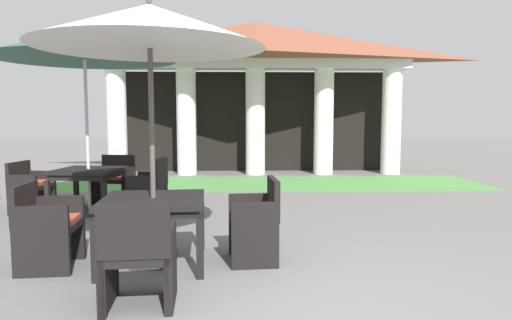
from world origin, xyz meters
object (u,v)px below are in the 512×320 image
object	(u,v)px
patio_chair_near_foreground_east	(150,188)
patio_chair_near_foreground_west	(30,187)
patio_umbrella_mid_left	(150,28)
patio_chair_mid_left_east	(256,222)
patio_table_mid_left	(153,206)
patio_chair_near_foreground_north	(114,180)
patio_chair_mid_left_west	(47,227)
patio_chair_mid_left_south	(138,257)
patio_umbrella_near_foreground	(84,47)
patio_table_near_foreground	(89,175)

from	to	relation	value
patio_chair_near_foreground_east	patio_chair_near_foreground_west	bearing A→B (deg)	90.00
patio_umbrella_mid_left	patio_chair_mid_left_east	distance (m)	2.26
patio_table_mid_left	patio_umbrella_mid_left	size ratio (longest dim) A/B	0.41
patio_chair_near_foreground_north	patio_table_mid_left	xyz separation A→B (m)	(1.39, -3.54, 0.21)
patio_umbrella_mid_left	patio_chair_mid_left_west	distance (m)	2.26
patio_chair_near_foreground_east	patio_umbrella_mid_left	distance (m)	3.19
patio_table_mid_left	patio_chair_near_foreground_east	bearing A→B (deg)	102.33
patio_chair_mid_left_east	patio_chair_mid_left_west	size ratio (longest dim) A/B	1.02
patio_chair_near_foreground_west	patio_chair_mid_left_east	xyz separation A→B (m)	(3.56, -2.60, 0.02)
patio_chair_near_foreground_west	patio_chair_mid_left_south	bearing A→B (deg)	41.68
patio_umbrella_near_foreground	patio_chair_mid_left_west	world-z (taller)	patio_umbrella_near_foreground
patio_chair_mid_left_west	patio_chair_mid_left_south	xyz separation A→B (m)	(1.15, -0.98, -0.01)
patio_umbrella_near_foreground	patio_table_mid_left	xyz separation A→B (m)	(1.51, -2.56, -2.01)
patio_table_near_foreground	patio_chair_near_foreground_north	bearing A→B (deg)	82.83
patio_chair_near_foreground_north	patio_table_mid_left	bearing A→B (deg)	118.62
patio_table_near_foreground	patio_chair_near_foreground_west	world-z (taller)	patio_chair_near_foreground_west
patio_chair_mid_left_south	patio_chair_near_foreground_west	bearing A→B (deg)	120.13
patio_chair_near_foreground_east	patio_chair_near_foreground_north	world-z (taller)	patio_chair_near_foreground_east
patio_chair_near_foreground_east	patio_umbrella_near_foreground	bearing A→B (deg)	90.00
patio_chair_mid_left_south	patio_table_mid_left	bearing A→B (deg)	90.00
patio_umbrella_near_foreground	patio_umbrella_mid_left	bearing A→B (deg)	-59.35
patio_chair_mid_left_east	patio_chair_near_foreground_north	bearing A→B (deg)	30.99
patio_umbrella_mid_left	patio_chair_mid_left_west	xyz separation A→B (m)	(-1.06, -0.08, -1.99)
patio_chair_near_foreground_west	patio_umbrella_mid_left	distance (m)	4.17
patio_umbrella_mid_left	patio_chair_mid_left_west	world-z (taller)	patio_umbrella_mid_left
patio_chair_near_foreground_north	patio_table_near_foreground	bearing A→B (deg)	90.00
patio_table_mid_left	patio_chair_mid_left_west	distance (m)	1.08
patio_umbrella_near_foreground	patio_chair_near_foreground_north	distance (m)	2.43
patio_chair_mid_left_east	patio_chair_mid_left_west	bearing A→B (deg)	90.00
patio_table_near_foreground	patio_chair_mid_left_east	xyz separation A→B (m)	(2.58, -2.47, -0.20)
patio_chair_near_foreground_west	patio_chair_near_foreground_east	xyz separation A→B (m)	(1.96, -0.25, 0.02)
patio_table_near_foreground	patio_umbrella_mid_left	size ratio (longest dim) A/B	0.39
patio_table_near_foreground	patio_chair_near_foreground_north	world-z (taller)	patio_chair_near_foreground_north
patio_table_near_foreground	patio_umbrella_mid_left	bearing A→B (deg)	-59.35
patio_umbrella_near_foreground	patio_chair_near_foreground_north	world-z (taller)	patio_umbrella_near_foreground
patio_umbrella_near_foreground	patio_chair_mid_left_south	size ratio (longest dim) A/B	3.28
patio_chair_near_foreground_north	patio_chair_mid_left_south	xyz separation A→B (m)	(1.47, -4.61, 0.01)
patio_table_mid_left	patio_chair_mid_left_south	xyz separation A→B (m)	(0.08, -1.07, -0.20)
patio_umbrella_near_foreground	patio_chair_near_foreground_west	xyz separation A→B (m)	(-0.98, 0.12, -2.21)
patio_chair_near_foreground_east	patio_umbrella_mid_left	world-z (taller)	patio_umbrella_mid_left
patio_umbrella_near_foreground	patio_chair_near_foreground_north	size ratio (longest dim) A/B	3.47
patio_chair_near_foreground_west	patio_chair_near_foreground_east	world-z (taller)	patio_chair_near_foreground_east
patio_chair_near_foreground_west	patio_table_mid_left	bearing A→B (deg)	50.12
patio_chair_near_foreground_north	patio_chair_mid_left_east	bearing A→B (deg)	132.55
patio_umbrella_near_foreground	patio_chair_near_foreground_north	bearing A→B (deg)	82.83
patio_chair_mid_left_west	patio_chair_near_foreground_west	bearing A→B (deg)	-157.02
patio_chair_near_foreground_north	patio_chair_mid_left_south	bearing A→B (deg)	114.90
patio_chair_near_foreground_north	patio_chair_mid_left_west	distance (m)	3.64
patio_table_near_foreground	patio_umbrella_near_foreground	bearing A→B (deg)	153.43
patio_umbrella_near_foreground	patio_chair_mid_left_west	xyz separation A→B (m)	(0.45, -2.64, -2.20)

